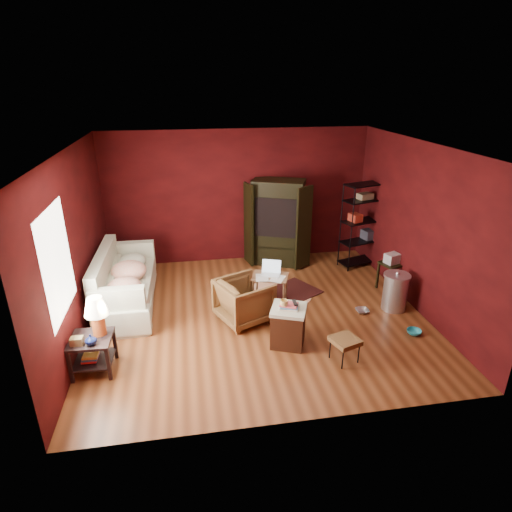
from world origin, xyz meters
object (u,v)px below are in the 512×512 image
Objects in this scene: laptop_desk at (270,278)px; tv_armoire at (278,221)px; sofa at (126,282)px; wire_shelving at (363,221)px; armchair at (244,299)px; side_table at (94,328)px; hamper at (288,325)px.

tv_armoire reaches higher than laptop_desk.
tv_armoire reaches higher than sofa.
sofa is 1.27× the size of wire_shelving.
tv_armoire is (0.50, 1.73, 0.47)m from laptop_desk.
armchair is at bearing -114.79° from sofa.
laptop_desk is at bearing -70.11° from armchair.
wire_shelving is (4.72, 0.98, 0.53)m from sofa.
tv_armoire is at bearing 44.60° from side_table.
laptop_desk is (2.49, -0.35, 0.03)m from sofa.
sofa is at bearing 174.86° from wire_shelving.
side_table is 4.51m from tv_armoire.
tv_armoire is (3.20, 3.16, 0.30)m from side_table.
hamper is 1.31m from laptop_desk.
laptop_desk is at bearing -84.48° from tv_armoire.
armchair reaches higher than hamper.
wire_shelving is (2.76, 1.84, 0.58)m from armchair.
wire_shelving reaches higher than hamper.
wire_shelving is (2.22, 1.33, 0.50)m from laptop_desk.
side_table is at bearing -177.34° from hamper.
sofa is at bearing 83.45° from side_table.
sofa is 2.14m from armchair.
armchair is at bearing -163.17° from wire_shelving.
wire_shelving reaches higher than sofa.
side_table is at bearing 172.42° from sofa.
tv_armoire reaches higher than hamper.
wire_shelving is at bearing 51.22° from laptop_desk.
armchair is 1.04× the size of laptop_desk.
armchair reaches higher than laptop_desk.
hamper is at bearing -124.37° from sofa.
tv_armoire is (0.49, 3.03, 0.63)m from hamper.
wire_shelving reaches higher than side_table.
tv_armoire is 1.77m from wire_shelving.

